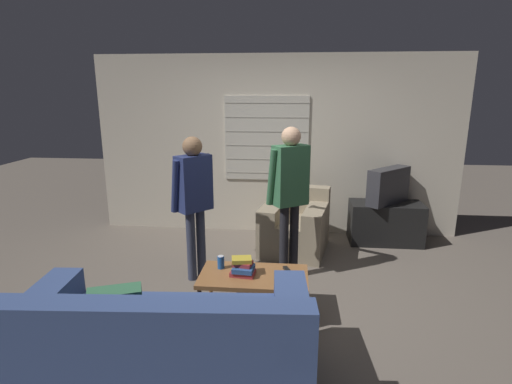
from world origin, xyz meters
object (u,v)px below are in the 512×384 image
Objects in this scene: book_stack at (243,267)px; tv at (388,186)px; armchair_beige at (295,226)px; person_right_standing at (290,186)px; couch_blue at (164,346)px; spare_remote at (287,270)px; person_left_standing at (194,192)px; coffee_table at (254,278)px; soda_can at (221,262)px.

tv is at bearing 49.52° from book_stack.
armchair_beige is 1.10m from person_right_standing.
couch_blue reaches higher than book_stack.
book_stack is at bearing 84.87° from armchair_beige.
couch_blue is 1.38m from spare_remote.
armchair_beige is 0.61× the size of person_right_standing.
couch_blue is at bearing 9.43° from tv.
book_stack is (0.62, -0.71, -0.52)m from person_left_standing.
person_left_standing is at bearing 153.02° from person_right_standing.
spare_remote is at bearing 18.64° from coffee_table.
tv is 0.41× the size of person_left_standing.
person_right_standing is (-1.31, -1.19, 0.25)m from tv.
coffee_table is 1.12m from person_right_standing.
book_stack is 0.43m from spare_remote.
person_left_standing reaches higher than book_stack.
couch_blue is 1.13m from coffee_table.
couch_blue is 1.83m from person_left_standing.
book_stack is at bearing 4.65° from tv.
tv reaches higher than book_stack.
person_right_standing reaches higher than soda_can.
coffee_table is at bearing 6.20° from tv.
spare_remote is (0.84, 1.09, 0.10)m from couch_blue.
person_left_standing is at bearing 123.62° from soda_can.
book_stack reaches higher than spare_remote.
person_left_standing is 0.89m from soda_can.
couch_blue is 2.09× the size of coffee_table.
armchair_beige is 1.53m from spare_remote.
coffee_table is at bearing -92.10° from person_left_standing.
book_stack is at bearing -174.42° from coffee_table.
couch_blue is 3.22× the size of tv.
person_right_standing is (-0.08, -0.82, 0.74)m from armchair_beige.
couch_blue is 8.86× the size of book_stack.
book_stack is at bearing 62.26° from couch_blue.
armchair_beige is at bearing 73.58° from book_stack.
person_right_standing reaches higher than book_stack.
couch_blue is 15.41× the size of spare_remote.
coffee_table is (0.53, 0.99, 0.05)m from couch_blue.
coffee_table is at bearing -143.81° from person_right_standing.
coffee_table is 0.33m from spare_remote.
tv is (1.24, 0.37, 0.48)m from armchair_beige.
spare_remote is at bearing -78.10° from person_left_standing.
couch_blue reaches higher than soda_can.
soda_can is at bearing 157.64° from spare_remote.
armchair_beige is 1.61× the size of tv.
person_left_standing is (-2.34, -1.30, 0.19)m from tv.
book_stack is 1.87× the size of soda_can.
spare_remote is (-1.31, -1.90, -0.39)m from tv.
person_left_standing is at bearing 51.41° from armchair_beige.
armchair_beige reaches higher than coffee_table.
person_left_standing is at bearing 127.73° from spare_remote.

